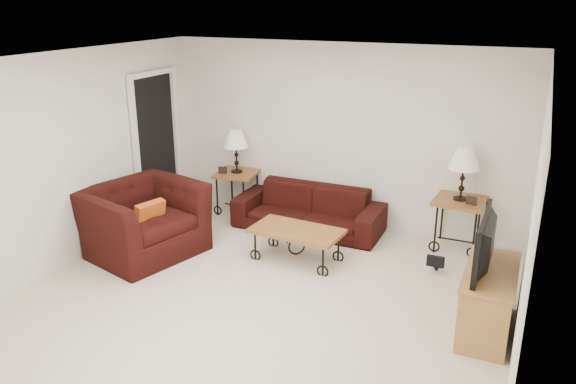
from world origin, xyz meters
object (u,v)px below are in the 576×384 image
at_px(tv_stand, 488,301).
at_px(backpack, 437,255).
at_px(armchair, 143,220).
at_px(side_table_right, 458,224).
at_px(coffee_table, 297,245).
at_px(lamp_right, 463,174).
at_px(side_table_left, 237,192).
at_px(television, 493,244).
at_px(lamp_left, 236,151).
at_px(sofa, 308,209).

bearing_deg(tv_stand, backpack, 121.07).
bearing_deg(armchair, side_table_right, -48.50).
height_order(coffee_table, armchair, armchair).
bearing_deg(coffee_table, lamp_right, 33.54).
distance_m(side_table_left, television, 4.16).
distance_m(lamp_left, tv_stand, 4.18).
bearing_deg(sofa, backpack, -16.65).
bearing_deg(lamp_right, television, -73.93).
xyz_separation_m(sofa, tv_stand, (2.51, -1.64, 0.02)).
xyz_separation_m(coffee_table, television, (2.25, -0.68, 0.70)).
height_order(sofa, tv_stand, tv_stand).
height_order(armchair, backpack, armchair).
height_order(lamp_left, backpack, lamp_left).
height_order(armchair, television, television).
height_order(coffee_table, television, television).
relative_size(tv_stand, television, 1.12).
relative_size(side_table_right, lamp_right, 1.00).
xyz_separation_m(sofa, lamp_left, (-1.20, 0.18, 0.65)).
height_order(side_table_left, lamp_left, lamp_left).
height_order(lamp_right, armchair, lamp_right).
distance_m(sofa, tv_stand, 3.00).
relative_size(side_table_right, lamp_left, 1.06).
xyz_separation_m(lamp_right, television, (0.53, -1.82, -0.09)).
relative_size(side_table_left, television, 0.66).
distance_m(lamp_left, lamp_right, 3.17).
distance_m(side_table_left, backpack, 3.15).
relative_size(lamp_left, coffee_table, 0.58).
height_order(side_table_right, lamp_right, lamp_right).
bearing_deg(lamp_left, tv_stand, -26.15).
bearing_deg(side_table_right, television, -73.93).
bearing_deg(sofa, lamp_right, 5.24).
relative_size(coffee_table, television, 1.14).
bearing_deg(side_table_right, tv_stand, -73.35).
relative_size(sofa, side_table_right, 3.04).
bearing_deg(lamp_left, side_table_right, 0.00).
relative_size(television, backpack, 2.36).
distance_m(side_table_right, backpack, 0.75).
bearing_deg(coffee_table, backpack, 14.25).
bearing_deg(lamp_right, side_table_left, 180.00).
bearing_deg(armchair, side_table_left, 2.91).
distance_m(side_table_right, coffee_table, 2.08).
distance_m(side_table_right, lamp_left, 3.23).
relative_size(side_table_right, armchair, 0.50).
bearing_deg(coffee_table, armchair, -162.66).
xyz_separation_m(side_table_right, lamp_left, (-3.17, 0.00, 0.61)).
distance_m(coffee_table, tv_stand, 2.37).
bearing_deg(coffee_table, side_table_right, 33.54).
bearing_deg(lamp_right, coffee_table, -146.46).
height_order(side_table_left, lamp_right, lamp_right).
bearing_deg(sofa, tv_stand, -33.21).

